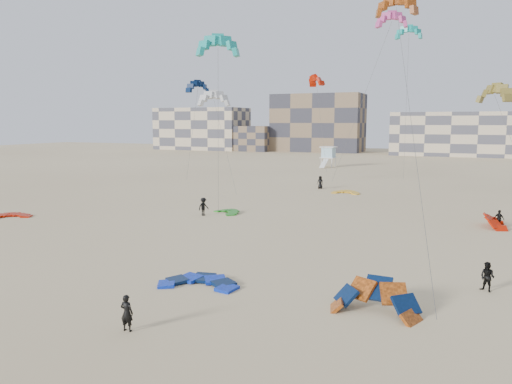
% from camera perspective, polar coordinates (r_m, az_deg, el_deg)
% --- Properties ---
extents(ground, '(320.00, 320.00, 0.00)m').
position_cam_1_polar(ground, '(27.36, -11.49, -11.95)').
color(ground, beige).
rests_on(ground, ground).
extents(kite_ground_blue, '(4.90, 5.07, 0.84)m').
position_cam_1_polar(kite_ground_blue, '(29.21, -6.54, -10.54)').
color(kite_ground_blue, '#0935EF').
rests_on(kite_ground_blue, ground).
extents(kite_ground_orange, '(4.61, 4.61, 4.33)m').
position_cam_1_polar(kite_ground_orange, '(25.73, 13.36, -13.32)').
color(kite_ground_orange, orange).
rests_on(kite_ground_orange, ground).
extents(kite_ground_red, '(5.31, 5.30, 0.80)m').
position_cam_1_polar(kite_ground_red, '(54.59, -26.39, -2.62)').
color(kite_ground_red, '#BD0800').
rests_on(kite_ground_red, ground).
extents(kite_ground_green, '(4.18, 4.23, 0.95)m').
position_cam_1_polar(kite_ground_green, '(51.27, -3.33, -2.43)').
color(kite_ground_green, '#208320').
rests_on(kite_ground_green, ground).
extents(kite_ground_red_far, '(3.80, 3.66, 3.43)m').
position_cam_1_polar(kite_ground_red_far, '(49.27, 25.71, -3.64)').
color(kite_ground_red_far, '#BD0800').
rests_on(kite_ground_red_far, ground).
extents(kite_ground_yellow, '(3.52, 3.71, 0.97)m').
position_cam_1_polar(kite_ground_yellow, '(66.36, 10.21, -0.16)').
color(kite_ground_yellow, gold).
rests_on(kite_ground_yellow, ground).
extents(kitesurfer_main, '(0.64, 0.45, 1.68)m').
position_cam_1_polar(kitesurfer_main, '(23.54, -14.55, -13.23)').
color(kitesurfer_main, black).
rests_on(kitesurfer_main, ground).
extents(kitesurfer_b, '(1.01, 0.95, 1.66)m').
position_cam_1_polar(kitesurfer_b, '(30.53, 24.93, -8.80)').
color(kitesurfer_b, black).
rests_on(kitesurfer_b, ground).
extents(kitesurfer_c, '(1.09, 1.33, 1.80)m').
position_cam_1_polar(kitesurfer_c, '(50.04, -6.02, -1.67)').
color(kitesurfer_c, black).
rests_on(kitesurfer_c, ground).
extents(kitesurfer_d, '(0.99, 0.87, 1.60)m').
position_cam_1_polar(kitesurfer_d, '(48.94, 26.04, -2.79)').
color(kitesurfer_d, black).
rests_on(kitesurfer_d, ground).
extents(kitesurfer_e, '(0.90, 0.60, 1.79)m').
position_cam_1_polar(kitesurfer_e, '(70.48, 7.35, 1.11)').
color(kitesurfer_e, black).
rests_on(kitesurfer_e, ground).
extents(kite_fly_teal_a, '(5.19, 5.21, 16.47)m').
position_cam_1_polar(kite_fly_teal_a, '(48.02, -4.36, 16.12)').
color(kite_fly_teal_a, '#19A7A6').
rests_on(kite_fly_teal_a, ground).
extents(kite_fly_orange, '(8.51, 33.04, 20.79)m').
position_cam_1_polar(kite_fly_orange, '(54.22, 15.76, 19.64)').
color(kite_fly_orange, orange).
rests_on(kite_fly_orange, ground).
extents(kite_fly_grey, '(9.81, 10.78, 12.82)m').
position_cam_1_polar(kite_fly_grey, '(67.19, -4.83, 10.45)').
color(kite_fly_grey, silver).
rests_on(kite_fly_grey, ground).
extents(kite_fly_pink, '(10.42, 6.73, 21.56)m').
position_cam_1_polar(kite_fly_pink, '(65.28, 15.29, 18.32)').
color(kite_fly_pink, '#DC498E').
rests_on(kite_fly_pink, ground).
extents(kite_fly_olive, '(6.73, 4.95, 12.28)m').
position_cam_1_polar(kite_fly_olive, '(54.49, 25.61, 9.97)').
color(kite_fly_olive, brown).
rests_on(kite_fly_olive, ground).
extents(kite_fly_navy, '(4.64, 4.66, 14.30)m').
position_cam_1_polar(kite_fly_navy, '(73.74, -6.66, 11.73)').
color(kite_fly_navy, '#051944').
rests_on(kite_fly_navy, ground).
extents(kite_fly_teal_b, '(4.17, 4.07, 21.71)m').
position_cam_1_polar(kite_fly_teal_b, '(76.42, 17.08, 16.92)').
color(kite_fly_teal_b, '#19A7A6').
rests_on(kite_fly_teal_b, ground).
extents(kite_fly_red, '(5.35, 5.34, 16.54)m').
position_cam_1_polar(kite_fly_red, '(85.04, 6.89, 12.43)').
color(kite_fly_red, '#BD0800').
rests_on(kite_fly_red, ground).
extents(lifeguard_tower_far, '(3.18, 5.87, 4.23)m').
position_cam_1_polar(lifeguard_tower_far, '(105.26, 8.27, 4.00)').
color(lifeguard_tower_far, white).
rests_on(lifeguard_tower_far, ground).
extents(condo_west_a, '(30.00, 15.00, 14.00)m').
position_cam_1_polar(condo_west_a, '(173.26, -6.19, 7.19)').
color(condo_west_a, beige).
rests_on(condo_west_a, ground).
extents(condo_west_b, '(28.00, 14.00, 18.00)m').
position_cam_1_polar(condo_west_b, '(161.41, 7.12, 7.83)').
color(condo_west_b, '#776148').
rests_on(condo_west_b, ground).
extents(condo_mid, '(32.00, 16.00, 12.00)m').
position_cam_1_polar(condo_mid, '(151.18, 21.47, 6.20)').
color(condo_mid, beige).
rests_on(condo_mid, ground).
extents(condo_fill_left, '(12.00, 10.00, 8.00)m').
position_cam_1_polar(condo_fill_left, '(162.63, -0.33, 6.13)').
color(condo_fill_left, '#776148').
rests_on(condo_fill_left, ground).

